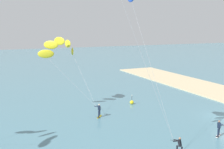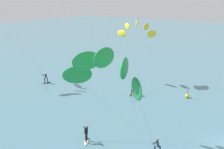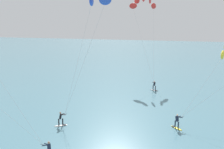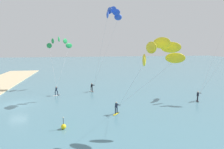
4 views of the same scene
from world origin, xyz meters
name	(u,v)px [view 3 (image 3 of 4)]	position (x,y,z in m)	size (l,w,h in m)	color
kitesurfer_far_out	(96,2)	(-2.80, 15.19, 13.72)	(6.09, 5.94, 15.51)	white
kitesurfer_downwind	(144,5)	(0.07, 37.34, 14.30)	(6.84, 11.46, 16.11)	#333338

